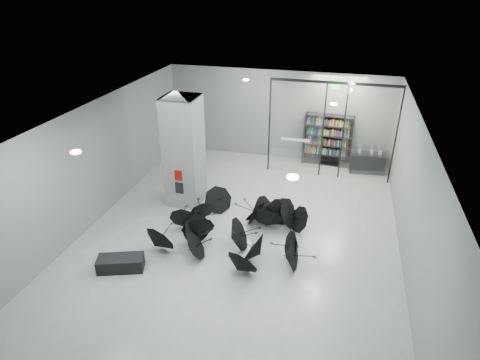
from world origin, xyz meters
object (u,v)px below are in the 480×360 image
(shop_counter, at_px, (367,163))
(column, at_px, (184,152))
(bookshelf, at_px, (327,140))
(bench, at_px, (121,263))
(umbrella_cluster, at_px, (240,231))

(shop_counter, bearing_deg, column, -152.36)
(bookshelf, height_order, shop_counter, bookshelf)
(bench, relative_size, umbrella_cluster, 0.24)
(bookshelf, distance_m, umbrella_cluster, 7.08)
(bench, relative_size, bookshelf, 0.57)
(column, distance_m, bookshelf, 6.79)
(column, bearing_deg, bench, -94.77)
(column, xyz_separation_m, bench, (-0.35, -4.23, -1.79))
(bench, height_order, shop_counter, shop_counter)
(umbrella_cluster, bearing_deg, bookshelf, 71.70)
(bookshelf, bearing_deg, shop_counter, -9.65)
(umbrella_cluster, bearing_deg, bench, -141.72)
(bench, height_order, bookshelf, bookshelf)
(column, xyz_separation_m, umbrella_cluster, (2.57, -1.92, -1.69))
(bench, distance_m, umbrella_cluster, 3.73)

